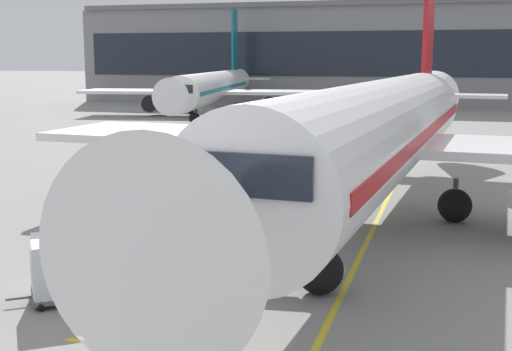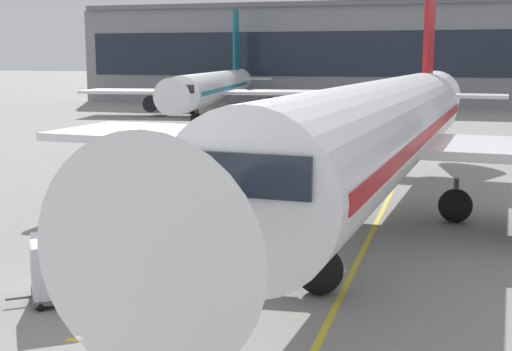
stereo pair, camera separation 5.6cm
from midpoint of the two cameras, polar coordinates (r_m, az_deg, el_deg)
name	(u,v)px [view 1 (the left image)]	position (r m, az deg, el deg)	size (l,w,h in m)	color
parked_airplane	(381,132)	(28.96, 10.34, 3.61)	(30.57, 40.80, 13.74)	white
belt_loader	(189,248)	(21.87, -5.69, -6.05)	(4.63, 4.57, 3.12)	silver
baggage_cart_lead	(67,265)	(20.35, -15.59, -7.24)	(2.67, 2.47, 1.91)	#515156
ground_crew_by_loader	(91,259)	(20.77, -13.69, -6.81)	(0.55, 0.35, 1.74)	black
ground_crew_by_carts	(170,277)	(18.77, -7.25, -8.41)	(0.47, 0.42, 1.74)	#514C42
safety_cone_engine_keepout	(173,223)	(27.38, -7.02, -3.92)	(0.68, 0.68, 0.77)	black
safety_cone_wingtip	(234,220)	(27.65, -1.92, -3.73)	(0.67, 0.67, 0.76)	black
safety_cone_nose_mark	(225,210)	(29.29, -2.63, -2.93)	(0.70, 0.70, 0.79)	black
apron_guidance_line_lead_in	(375,224)	(28.93, 9.87, -4.00)	(0.20, 110.00, 0.01)	yellow
terminal_building	(473,54)	(106.18, 17.60, 9.61)	(116.79, 18.76, 14.67)	gray
distant_airplane	(213,88)	(81.32, -3.64, 7.29)	(31.76, 40.69, 13.47)	white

